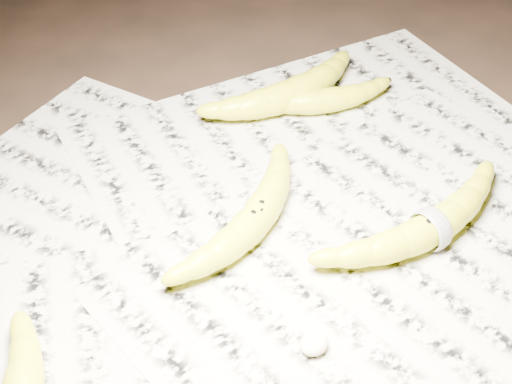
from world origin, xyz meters
TOP-DOWN VIEW (x-y plane):
  - ground at (0.00, 0.00)m, footprint 3.00×3.00m
  - newspaper_patch at (-0.04, 0.01)m, footprint 0.90×0.70m
  - banana_center at (-0.01, 0.04)m, footprint 0.21×0.14m
  - banana_taped at (0.13, -0.08)m, footprint 0.23×0.07m
  - banana_upper_a at (0.18, 0.17)m, footprint 0.18×0.12m
  - banana_upper_b at (0.16, 0.20)m, footprint 0.20×0.07m
  - measuring_tape at (0.13, -0.08)m, footprint 0.00×0.05m
  - flesh_chunk_b at (-0.06, -0.12)m, footprint 0.03×0.02m
  - flesh_chunk_c at (-0.06, -0.12)m, footprint 0.03×0.02m

SIDE VIEW (x-z plane):
  - ground at x=0.00m, z-range 0.00..0.00m
  - newspaper_patch at x=-0.04m, z-range 0.00..0.01m
  - flesh_chunk_c at x=-0.06m, z-range 0.01..0.02m
  - flesh_chunk_b at x=-0.06m, z-range 0.01..0.02m
  - banana_upper_a at x=0.18m, z-range 0.01..0.04m
  - measuring_tape at x=0.13m, z-range 0.00..0.05m
  - banana_taped at x=0.13m, z-range 0.01..0.05m
  - banana_center at x=-0.01m, z-range 0.01..0.05m
  - banana_upper_b at x=0.16m, z-range 0.01..0.05m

